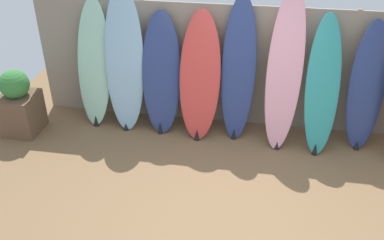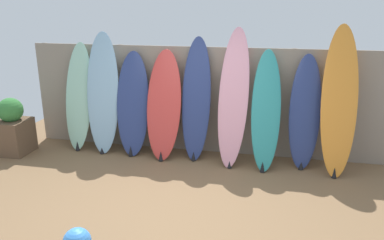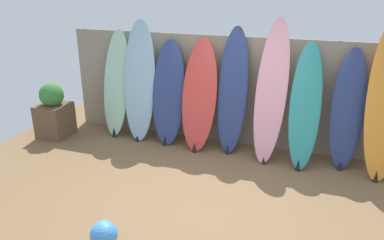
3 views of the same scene
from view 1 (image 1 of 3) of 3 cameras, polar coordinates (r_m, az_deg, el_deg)
ground at (r=5.02m, az=4.74°, el=-11.97°), size 7.68×7.68×0.00m
fence_back at (r=6.21m, az=6.82°, el=7.00°), size 6.08×0.11×1.80m
surfboard_seafoam_0 at (r=6.36m, az=-12.94°, el=7.16°), size 0.55×0.50×1.85m
surfboard_skyblue_1 at (r=6.13m, az=-8.98°, el=7.65°), size 0.60×0.53×2.04m
surfboard_navy_2 at (r=6.06m, az=-4.09°, el=6.00°), size 0.60×0.55×1.73m
surfboard_red_3 at (r=5.91m, az=1.05°, el=5.67°), size 0.58×0.57×1.77m
surfboard_navy_4 at (r=5.91m, az=6.21°, el=6.50°), size 0.48×0.50×1.98m
surfboard_pink_5 at (r=5.79m, az=12.24°, el=6.34°), size 0.51×0.68×2.14m
surfboard_teal_6 at (r=5.87m, az=17.01°, el=4.23°), size 0.48×0.68×1.81m
surfboard_navy_7 at (r=6.11m, az=22.26°, el=3.99°), size 0.47×0.44×1.75m
planter_box at (r=6.62m, az=-22.06°, el=1.95°), size 0.50×0.54×0.97m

